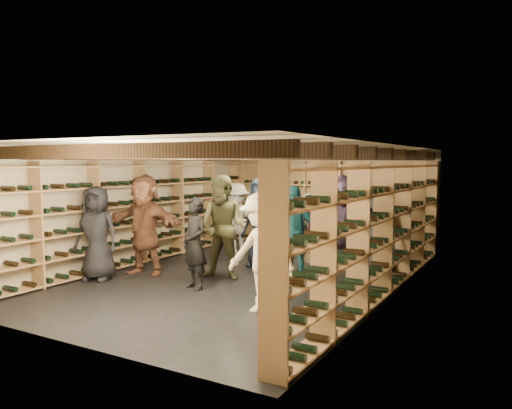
{
  "coord_description": "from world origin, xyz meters",
  "views": [
    {
      "loc": [
        4.74,
        -7.86,
        2.13
      ],
      "look_at": [
        0.12,
        0.2,
        1.34
      ],
      "focal_mm": 35.0,
      "sensor_mm": 36.0,
      "label": 1
    }
  ],
  "objects_px": {
    "person_6": "(261,222)",
    "person_7": "(308,231)",
    "person_3": "(262,253)",
    "person_10": "(283,227)",
    "person_5": "(145,224)",
    "crate_loose": "(308,252)",
    "person_8": "(324,237)",
    "person_0": "(97,233)",
    "crate_stack_left": "(273,237)",
    "person_2": "(224,227)",
    "person_12": "(379,233)",
    "crate_stack_right": "(317,251)",
    "person_9": "(236,222)",
    "person_11": "(341,223)",
    "person_4": "(293,233)",
    "person_1": "(195,243)"
  },
  "relations": [
    {
      "from": "person_6",
      "to": "person_7",
      "type": "bearing_deg",
      "value": 32.31
    },
    {
      "from": "person_3",
      "to": "person_10",
      "type": "relative_size",
      "value": 0.98
    },
    {
      "from": "person_5",
      "to": "person_6",
      "type": "xyz_separation_m",
      "value": [
        1.59,
        1.69,
        -0.04
      ]
    },
    {
      "from": "crate_loose",
      "to": "person_8",
      "type": "xyz_separation_m",
      "value": [
        1.2,
        -2.01,
        0.7
      ]
    },
    {
      "from": "person_0",
      "to": "person_8",
      "type": "bearing_deg",
      "value": 14.83
    },
    {
      "from": "person_7",
      "to": "person_10",
      "type": "bearing_deg",
      "value": -137.98
    },
    {
      "from": "crate_stack_left",
      "to": "person_2",
      "type": "bearing_deg",
      "value": -79.26
    },
    {
      "from": "person_12",
      "to": "crate_stack_left",
      "type": "bearing_deg",
      "value": 170.99
    },
    {
      "from": "crate_stack_right",
      "to": "person_12",
      "type": "bearing_deg",
      "value": -25.1
    },
    {
      "from": "person_2",
      "to": "person_5",
      "type": "distance_m",
      "value": 1.57
    },
    {
      "from": "crate_stack_left",
      "to": "crate_loose",
      "type": "xyz_separation_m",
      "value": [
        0.98,
        -0.16,
        -0.25
      ]
    },
    {
      "from": "person_5",
      "to": "person_8",
      "type": "relative_size",
      "value": 1.21
    },
    {
      "from": "person_9",
      "to": "person_11",
      "type": "relative_size",
      "value": 0.88
    },
    {
      "from": "crate_stack_right",
      "to": "crate_stack_left",
      "type": "bearing_deg",
      "value": 152.07
    },
    {
      "from": "person_6",
      "to": "person_12",
      "type": "relative_size",
      "value": 1.11
    },
    {
      "from": "crate_stack_right",
      "to": "person_4",
      "type": "relative_size",
      "value": 0.35
    },
    {
      "from": "person_0",
      "to": "person_4",
      "type": "bearing_deg",
      "value": 15.26
    },
    {
      "from": "crate_loose",
      "to": "person_7",
      "type": "bearing_deg",
      "value": -65.87
    },
    {
      "from": "person_9",
      "to": "person_12",
      "type": "bearing_deg",
      "value": -5.49
    },
    {
      "from": "person_0",
      "to": "person_9",
      "type": "distance_m",
      "value": 3.09
    },
    {
      "from": "person_0",
      "to": "person_9",
      "type": "bearing_deg",
      "value": 52.55
    },
    {
      "from": "person_2",
      "to": "person_11",
      "type": "bearing_deg",
      "value": 33.95
    },
    {
      "from": "person_1",
      "to": "crate_loose",
      "type": "bearing_deg",
      "value": 105.43
    },
    {
      "from": "person_1",
      "to": "person_10",
      "type": "bearing_deg",
      "value": 94.18
    },
    {
      "from": "person_2",
      "to": "person_3",
      "type": "bearing_deg",
      "value": -53.56
    },
    {
      "from": "person_11",
      "to": "person_5",
      "type": "bearing_deg",
      "value": -143.57
    },
    {
      "from": "person_4",
      "to": "person_5",
      "type": "height_order",
      "value": "person_5"
    },
    {
      "from": "person_6",
      "to": "person_7",
      "type": "xyz_separation_m",
      "value": [
        0.88,
        0.35,
        -0.16
      ]
    },
    {
      "from": "person_0",
      "to": "person_12",
      "type": "height_order",
      "value": "person_0"
    },
    {
      "from": "person_5",
      "to": "person_9",
      "type": "height_order",
      "value": "person_5"
    },
    {
      "from": "crate_stack_left",
      "to": "person_7",
      "type": "distance_m",
      "value": 2.13
    },
    {
      "from": "person_4",
      "to": "crate_stack_right",
      "type": "bearing_deg",
      "value": 78.86
    },
    {
      "from": "person_4",
      "to": "person_11",
      "type": "relative_size",
      "value": 0.9
    },
    {
      "from": "person_8",
      "to": "crate_stack_right",
      "type": "bearing_deg",
      "value": 124.25
    },
    {
      "from": "crate_stack_right",
      "to": "person_3",
      "type": "bearing_deg",
      "value": -79.05
    },
    {
      "from": "person_10",
      "to": "person_2",
      "type": "bearing_deg",
      "value": -114.25
    },
    {
      "from": "person_0",
      "to": "person_1",
      "type": "xyz_separation_m",
      "value": [
        1.92,
        0.36,
        -0.08
      ]
    },
    {
      "from": "person_10",
      "to": "person_12",
      "type": "xyz_separation_m",
      "value": [
        1.79,
        0.35,
        -0.04
      ]
    },
    {
      "from": "crate_loose",
      "to": "person_11",
      "type": "relative_size",
      "value": 0.26
    },
    {
      "from": "person_4",
      "to": "crate_stack_left",
      "type": "bearing_deg",
      "value": 106.2
    },
    {
      "from": "person_5",
      "to": "crate_stack_right",
      "type": "bearing_deg",
      "value": 42.23
    },
    {
      "from": "crate_loose",
      "to": "crate_stack_left",
      "type": "bearing_deg",
      "value": 170.57
    },
    {
      "from": "person_1",
      "to": "person_0",
      "type": "bearing_deg",
      "value": -147.55
    },
    {
      "from": "crate_stack_right",
      "to": "person_10",
      "type": "distance_m",
      "value": 1.26
    },
    {
      "from": "crate_stack_right",
      "to": "person_9",
      "type": "height_order",
      "value": "person_9"
    },
    {
      "from": "crate_stack_right",
      "to": "person_11",
      "type": "bearing_deg",
      "value": -38.48
    },
    {
      "from": "crate_loose",
      "to": "person_10",
      "type": "bearing_deg",
      "value": -82.39
    },
    {
      "from": "crate_stack_right",
      "to": "person_4",
      "type": "xyz_separation_m",
      "value": [
        0.22,
        -1.64,
        0.6
      ]
    },
    {
      "from": "person_6",
      "to": "person_12",
      "type": "bearing_deg",
      "value": 17.0
    },
    {
      "from": "person_11",
      "to": "person_8",
      "type": "bearing_deg",
      "value": -88.87
    }
  ]
}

